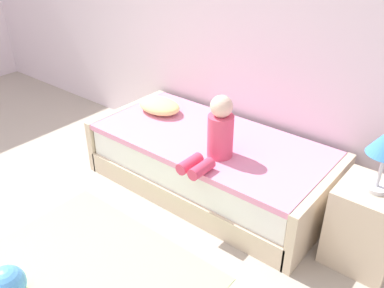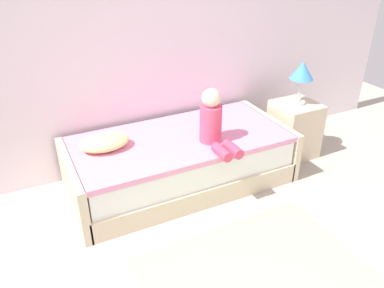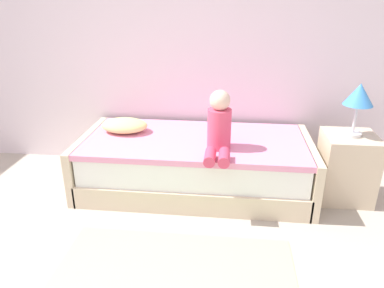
# 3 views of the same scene
# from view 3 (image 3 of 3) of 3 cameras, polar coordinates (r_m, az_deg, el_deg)

# --- Properties ---
(wall_rear) EXTENTS (7.20, 0.10, 2.90)m
(wall_rear) POSITION_cam_3_polar(r_m,az_deg,el_deg) (3.76, -8.08, 18.29)
(wall_rear) COLOR white
(wall_rear) RESTS_ON ground
(bed) EXTENTS (2.11, 1.00, 0.50)m
(bed) POSITION_cam_3_polar(r_m,az_deg,el_deg) (3.39, 0.47, -3.12)
(bed) COLOR beige
(bed) RESTS_ON ground
(nightstand) EXTENTS (0.44, 0.44, 0.60)m
(nightstand) POSITION_cam_3_polar(r_m,az_deg,el_deg) (3.49, 23.10, -3.35)
(nightstand) COLOR beige
(nightstand) RESTS_ON ground
(table_lamp) EXTENTS (0.24, 0.24, 0.45)m
(table_lamp) POSITION_cam_3_polar(r_m,az_deg,el_deg) (3.28, 24.79, 6.71)
(table_lamp) COLOR silver
(table_lamp) RESTS_ON nightstand
(child_figure) EXTENTS (0.20, 0.51, 0.50)m
(child_figure) POSITION_cam_3_polar(r_m,az_deg,el_deg) (2.99, 4.28, 2.71)
(child_figure) COLOR #E04C6B
(child_figure) RESTS_ON bed
(pillow) EXTENTS (0.44, 0.30, 0.13)m
(pillow) POSITION_cam_3_polar(r_m,az_deg,el_deg) (3.49, -10.59, 2.90)
(pillow) COLOR #F2E58C
(pillow) RESTS_ON bed
(area_rug) EXTENTS (1.60, 1.10, 0.01)m
(area_rug) POSITION_cam_3_polar(r_m,az_deg,el_deg) (2.47, -3.25, -21.52)
(area_rug) COLOR #B2D189
(area_rug) RESTS_ON ground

